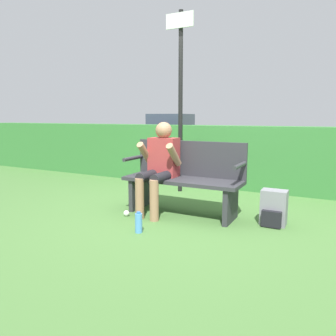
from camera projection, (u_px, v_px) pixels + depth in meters
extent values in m
plane|color=#426B33|center=(182.00, 214.00, 4.23)|extent=(40.00, 40.00, 0.00)
cube|color=#337033|center=(228.00, 156.00, 5.84)|extent=(12.00, 0.46, 1.09)
cube|color=#2D2D33|center=(182.00, 180.00, 4.16)|extent=(1.53, 0.50, 0.05)
cube|color=#2D2D33|center=(190.00, 158.00, 4.33)|extent=(1.53, 0.04, 0.46)
cube|color=#2D2D33|center=(140.00, 193.00, 4.49)|extent=(0.06, 0.45, 0.43)
cube|color=#2D2D33|center=(231.00, 204.00, 3.91)|extent=(0.06, 0.45, 0.43)
cylinder|color=#2D2D33|center=(133.00, 158.00, 4.46)|extent=(0.05, 0.45, 0.05)
cylinder|color=#2D2D33|center=(240.00, 165.00, 3.79)|extent=(0.05, 0.45, 0.05)
cube|color=#993333|center=(164.00, 157.00, 4.30)|extent=(0.37, 0.22, 0.51)
sphere|color=#997051|center=(164.00, 130.00, 4.24)|extent=(0.21, 0.21, 0.21)
cylinder|color=black|center=(149.00, 176.00, 4.19)|extent=(0.13, 0.44, 0.13)
cylinder|color=black|center=(163.00, 177.00, 4.09)|extent=(0.13, 0.44, 0.13)
cylinder|color=#997051|center=(140.00, 198.00, 4.03)|extent=(0.11, 0.11, 0.50)
cylinder|color=#997051|center=(154.00, 200.00, 3.94)|extent=(0.11, 0.11, 0.50)
cylinder|color=#997051|center=(145.00, 153.00, 4.28)|extent=(0.09, 0.31, 0.31)
cylinder|color=#997051|center=(174.00, 155.00, 4.09)|extent=(0.09, 0.31, 0.31)
cube|color=slate|center=(274.00, 207.00, 3.80)|extent=(0.29, 0.19, 0.41)
cube|color=black|center=(271.00, 219.00, 3.71)|extent=(0.22, 0.07, 0.19)
cylinder|color=#4C8CCC|center=(139.00, 223.00, 3.56)|extent=(0.08, 0.08, 0.21)
cylinder|color=#2D66B2|center=(138.00, 213.00, 3.54)|extent=(0.04, 0.04, 0.02)
cylinder|color=black|center=(180.00, 104.00, 5.34)|extent=(0.07, 0.07, 2.90)
cube|color=silver|center=(180.00, 20.00, 5.10)|extent=(0.47, 0.02, 0.23)
cube|color=black|center=(171.00, 133.00, 14.67)|extent=(2.34, 4.49, 0.64)
cube|color=#333D4C|center=(171.00, 120.00, 14.58)|extent=(1.85, 2.25, 0.53)
cylinder|color=black|center=(164.00, 135.00, 16.23)|extent=(0.26, 0.66, 0.64)
cylinder|color=black|center=(198.00, 136.00, 15.63)|extent=(0.26, 0.66, 0.64)
cylinder|color=black|center=(141.00, 139.00, 13.76)|extent=(0.26, 0.66, 0.64)
cylinder|color=black|center=(181.00, 140.00, 13.17)|extent=(0.26, 0.66, 0.64)
sphere|color=silver|center=(126.00, 213.00, 4.16)|extent=(0.07, 0.07, 0.07)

